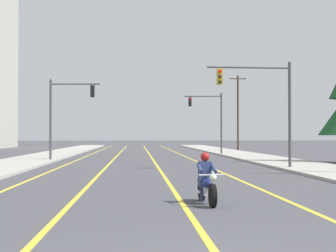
{
  "coord_description": "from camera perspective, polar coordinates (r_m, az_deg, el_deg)",
  "views": [
    {
      "loc": [
        -1.04,
        -7.3,
        1.95
      ],
      "look_at": [
        0.38,
        17.24,
        2.38
      ],
      "focal_mm": 57.82,
      "sensor_mm": 36.0,
      "label": 1
    }
  ],
  "objects": [
    {
      "name": "traffic_signal_near_left",
      "position": [
        41.72,
        -10.86,
        1.88
      ],
      "size": [
        3.82,
        0.43,
        6.2
      ],
      "color": "#47474C",
      "rests_on": "ground"
    },
    {
      "name": "traffic_signal_mid_right",
      "position": [
        53.93,
        4.56,
        1.21
      ],
      "size": [
        3.76,
        0.42,
        6.2
      ],
      "color": "#47474C",
      "rests_on": "ground"
    },
    {
      "name": "utility_pole_right_far",
      "position": [
        69.16,
        7.38,
        1.53
      ],
      "size": [
        2.13,
        0.26,
        9.56
      ],
      "color": "#4C3828",
      "rests_on": "ground"
    },
    {
      "name": "lane_stripe_far_left",
      "position": [
        52.55,
        -8.45,
        -3.11
      ],
      "size": [
        0.16,
        100.0,
        0.01
      ],
      "primitive_type": "cube",
      "color": "yellow",
      "rests_on": "ground"
    },
    {
      "name": "traffic_signal_near_right",
      "position": [
        31.64,
        10.3,
        2.91
      ],
      "size": [
        4.93,
        0.54,
        6.2
      ],
      "color": "#47474C",
      "rests_on": "ground"
    },
    {
      "name": "lane_stripe_left",
      "position": [
        52.37,
        -5.38,
        -3.12
      ],
      "size": [
        0.16,
        100.0,
        0.01
      ],
      "primitive_type": "cube",
      "color": "yellow",
      "rests_on": "ground"
    },
    {
      "name": "sidewalk_kerb_left",
      "position": [
        48.04,
        -13.13,
        -3.22
      ],
      "size": [
        4.4,
        110.0,
        0.14
      ],
      "primitive_type": "cube",
      "color": "#ADA89E",
      "rests_on": "ground"
    },
    {
      "name": "motorcycle_with_rider",
      "position": [
        15.54,
        4.07,
        -6.04
      ],
      "size": [
        0.7,
        2.19,
        1.46
      ],
      "color": "black",
      "rests_on": "ground"
    },
    {
      "name": "lane_stripe_center",
      "position": [
        52.35,
        -1.89,
        -3.13
      ],
      "size": [
        0.16,
        100.0,
        0.01
      ],
      "primitive_type": "cube",
      "color": "yellow",
      "rests_on": "ground"
    },
    {
      "name": "lane_stripe_right",
      "position": [
        52.53,
        1.58,
        -3.12
      ],
      "size": [
        0.16,
        100.0,
        0.01
      ],
      "primitive_type": "cube",
      "color": "yellow",
      "rests_on": "ground"
    },
    {
      "name": "sidewalk_kerb_right",
      "position": [
        48.44,
        8.92,
        -3.21
      ],
      "size": [
        4.4,
        110.0,
        0.14
      ],
      "primitive_type": "cube",
      "color": "#ADA89E",
      "rests_on": "ground"
    }
  ]
}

